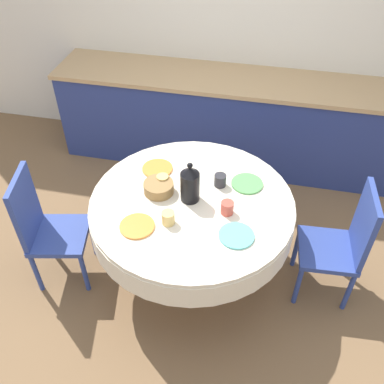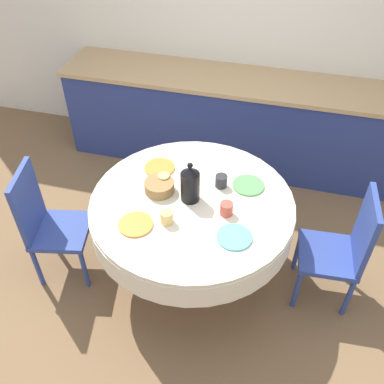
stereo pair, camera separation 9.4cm
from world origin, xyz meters
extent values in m
plane|color=brown|center=(0.00, 0.00, 0.00)|extent=(12.00, 12.00, 0.00)
cube|color=silver|center=(0.00, 1.86, 1.30)|extent=(7.00, 0.05, 2.60)
cube|color=navy|center=(0.00, 1.52, 0.43)|extent=(3.20, 0.60, 0.87)
cube|color=tan|center=(0.00, 1.52, 0.89)|extent=(3.24, 0.64, 0.04)
cylinder|color=brown|center=(0.00, 0.00, 0.02)|extent=(0.44, 0.44, 0.04)
cylinder|color=brown|center=(0.00, 0.00, 0.29)|extent=(0.11, 0.11, 0.51)
cylinder|color=silver|center=(0.00, 0.00, 0.64)|extent=(1.40, 1.40, 0.18)
cylinder|color=silver|center=(0.00, 0.00, 0.74)|extent=(1.39, 1.39, 0.03)
cube|color=#2D428E|center=(0.96, 0.06, 0.41)|extent=(0.43, 0.43, 0.04)
cube|color=#2D428E|center=(1.15, 0.08, 0.69)|extent=(0.06, 0.38, 0.52)
cylinder|color=#2D428E|center=(0.80, -0.12, 0.20)|extent=(0.04, 0.04, 0.39)
cylinder|color=#2D428E|center=(0.78, 0.23, 0.20)|extent=(0.04, 0.04, 0.39)
cylinder|color=#2D428E|center=(1.15, -0.10, 0.20)|extent=(0.04, 0.04, 0.39)
cylinder|color=#2D428E|center=(1.13, 0.25, 0.20)|extent=(0.04, 0.04, 0.39)
cube|color=#2D428E|center=(-0.94, -0.20, 0.41)|extent=(0.48, 0.48, 0.04)
cube|color=#2D428E|center=(-1.12, -0.24, 0.69)|extent=(0.12, 0.38, 0.52)
cylinder|color=#2D428E|center=(-0.81, 0.01, 0.20)|extent=(0.04, 0.04, 0.39)
cylinder|color=#2D428E|center=(-0.73, -0.34, 0.20)|extent=(0.04, 0.04, 0.39)
cylinder|color=#2D428E|center=(-1.15, -0.07, 0.20)|extent=(0.04, 0.04, 0.39)
cylinder|color=#2D428E|center=(-1.08, -0.41, 0.20)|extent=(0.04, 0.04, 0.39)
cylinder|color=orange|center=(-0.29, -0.31, 0.76)|extent=(0.22, 0.22, 0.01)
cylinder|color=#DBB766|center=(-0.10, -0.23, 0.80)|extent=(0.08, 0.08, 0.09)
cylinder|color=#60BCB7|center=(0.34, -0.26, 0.76)|extent=(0.22, 0.22, 0.01)
cylinder|color=#CC4C3D|center=(0.25, -0.06, 0.80)|extent=(0.08, 0.08, 0.09)
cylinder|color=orange|center=(-0.32, 0.28, 0.76)|extent=(0.22, 0.22, 0.01)
cylinder|color=#DBB766|center=(-0.23, 0.11, 0.80)|extent=(0.08, 0.08, 0.09)
cylinder|color=#5BA85B|center=(0.34, 0.25, 0.76)|extent=(0.22, 0.22, 0.01)
cylinder|color=#28282D|center=(0.16, 0.20, 0.80)|extent=(0.08, 0.08, 0.09)
cylinder|color=black|center=(-0.02, 0.02, 0.87)|extent=(0.13, 0.13, 0.22)
cone|color=black|center=(-0.02, 0.02, 1.00)|extent=(0.12, 0.12, 0.05)
sphere|color=black|center=(-0.02, 0.02, 1.04)|extent=(0.04, 0.04, 0.04)
cylinder|color=olive|center=(-0.24, 0.04, 0.80)|extent=(0.21, 0.21, 0.08)
camera|label=1|loc=(0.45, -2.07, 2.73)|focal=40.00mm
camera|label=2|loc=(0.54, -2.05, 2.73)|focal=40.00mm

